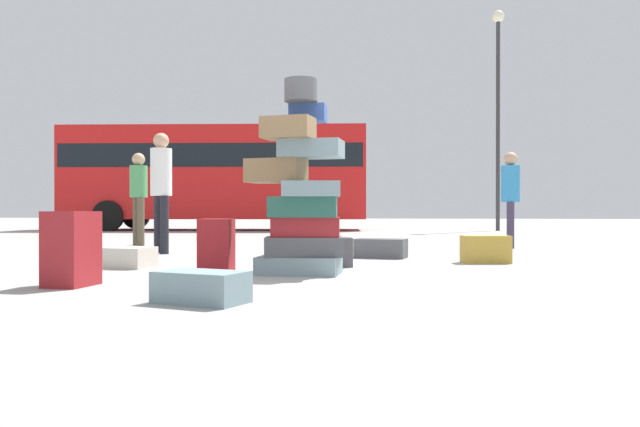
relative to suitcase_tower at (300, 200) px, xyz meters
The scene contains 14 objects.
ground_plane 0.78m from the suitcase_tower, ahead, with size 80.00×80.00×0.00m, color #9E9E99.
suitcase_tower is the anchor object (origin of this frame).
suitcase_cream_right_side 2.13m from the suitcase_tower, 169.08° to the left, with size 0.59×0.42×0.22m, color beige.
suitcase_charcoal_upright_blue 2.31m from the suitcase_tower, 72.85° to the left, with size 0.64×0.35×0.25m, color #4C4C51.
suitcase_tan_behind_tower 2.52m from the suitcase_tower, 39.10° to the left, with size 0.54×0.29×0.32m, color #B28C33.
suitcase_maroon_left_side 2.09m from the suitcase_tower, 143.87° to the right, with size 0.30×0.40×0.61m, color maroon.
suitcase_maroon_white_trunk 0.96m from the suitcase_tower, behind, with size 0.31×0.41×0.53m, color maroon.
suitcase_charcoal_foreground_far 0.97m from the suitcase_tower, 88.14° to the left, with size 0.76×0.33×0.32m, color #4C4C51.
suitcase_slate_foreground_near 2.03m from the suitcase_tower, 99.25° to the right, with size 0.59×0.34×0.21m, color gray.
person_bearded_onlooker 5.24m from the suitcase_tower, 59.83° to the left, with size 0.30×0.34×1.56m.
person_tourist_with_camera 5.59m from the suitcase_tower, 130.73° to the left, with size 0.30×0.30×1.61m.
person_passerby_in_red 3.50m from the suitcase_tower, 135.08° to the left, with size 0.30×0.30×1.71m.
parked_bus 13.76m from the suitcase_tower, 111.51° to the left, with size 9.45×3.61×3.15m.
lamp_post 14.16m from the suitcase_tower, 74.92° to the left, with size 0.36×0.36×6.61m.
Camera 1 is at (0.76, -5.85, 0.61)m, focal length 34.54 mm.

